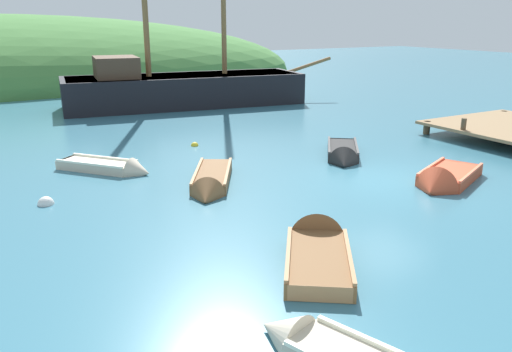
# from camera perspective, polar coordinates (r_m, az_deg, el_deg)

# --- Properties ---
(ground_plane) EXTENTS (120.00, 120.00, 0.00)m
(ground_plane) POSITION_cam_1_polar(r_m,az_deg,el_deg) (16.16, 14.46, -0.51)
(ground_plane) COLOR teal
(sailing_ship) EXTENTS (16.01, 5.79, 12.91)m
(sailing_ship) POSITION_cam_1_polar(r_m,az_deg,el_deg) (29.70, -8.19, 9.00)
(sailing_ship) COLOR black
(sailing_ship) RESTS_ON ground
(rowboat_near_dock) EXTENTS (2.68, 3.62, 0.97)m
(rowboat_near_dock) POSITION_cam_1_polar(r_m,az_deg,el_deg) (15.12, -5.06, -0.88)
(rowboat_near_dock) COLOR brown
(rowboat_near_dock) RESTS_ON ground
(rowboat_far) EXTENTS (2.78, 3.24, 1.20)m
(rowboat_far) POSITION_cam_1_polar(r_m,az_deg,el_deg) (10.81, 6.85, -8.40)
(rowboat_far) COLOR brown
(rowboat_far) RESTS_ON ground
(rowboat_center) EXTENTS (2.74, 3.14, 1.00)m
(rowboat_center) POSITION_cam_1_polar(r_m,az_deg,el_deg) (18.44, 9.63, 2.30)
(rowboat_center) COLOR black
(rowboat_center) RESTS_ON ground
(rowboat_portside) EXTENTS (2.78, 3.08, 0.88)m
(rowboat_portside) POSITION_cam_1_polar(r_m,az_deg,el_deg) (17.26, -15.87, 0.79)
(rowboat_portside) COLOR beige
(rowboat_portside) RESTS_ON ground
(rowboat_outer_right) EXTENTS (3.32, 2.38, 1.22)m
(rowboat_outer_right) POSITION_cam_1_polar(r_m,az_deg,el_deg) (16.23, 20.17, -0.58)
(rowboat_outer_right) COLOR #C64C2D
(rowboat_outer_right) RESTS_ON ground
(buoy_yellow) EXTENTS (0.30, 0.30, 0.30)m
(buoy_yellow) POSITION_cam_1_polar(r_m,az_deg,el_deg) (20.14, -6.83, 3.35)
(buoy_yellow) COLOR yellow
(buoy_yellow) RESTS_ON ground
(buoy_white) EXTENTS (0.43, 0.43, 0.43)m
(buoy_white) POSITION_cam_1_polar(r_m,az_deg,el_deg) (14.78, -22.31, -2.93)
(buoy_white) COLOR white
(buoy_white) RESTS_ON ground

